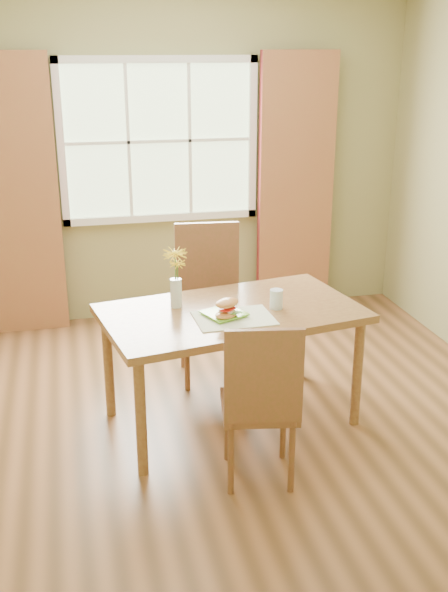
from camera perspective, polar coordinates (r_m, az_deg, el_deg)
room at (r=3.98m, az=-1.51°, el=7.13°), size 4.24×3.84×2.74m
window at (r=5.77m, az=-5.37°, el=12.59°), size 1.62×0.06×1.32m
curtain_left at (r=5.71m, az=-16.71°, el=7.68°), size 0.65×0.08×2.20m
curtain_right at (r=6.01m, az=5.93°, el=9.00°), size 0.65×0.08×2.20m
dining_table at (r=4.17m, az=0.62°, el=-2.11°), size 1.65×1.11×0.74m
chair_near at (r=3.62m, az=3.05°, el=-8.38°), size 0.46×0.46×0.95m
chair_far at (r=4.85m, az=-1.26°, el=0.18°), size 0.49×0.49×1.08m
placemat at (r=4.01m, az=0.82°, el=-1.83°), size 0.46×0.35×0.01m
plate at (r=4.04m, az=0.00°, el=-1.53°), size 0.28×0.28×0.01m
croissant_sandwich at (r=3.96m, az=0.25°, el=-1.02°), size 0.19×0.17×0.12m
water_glass at (r=4.16m, az=4.33°, el=-0.29°), size 0.08×0.08×0.12m
flower_vase at (r=4.13m, az=-3.99°, el=1.92°), size 0.15×0.15×0.36m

